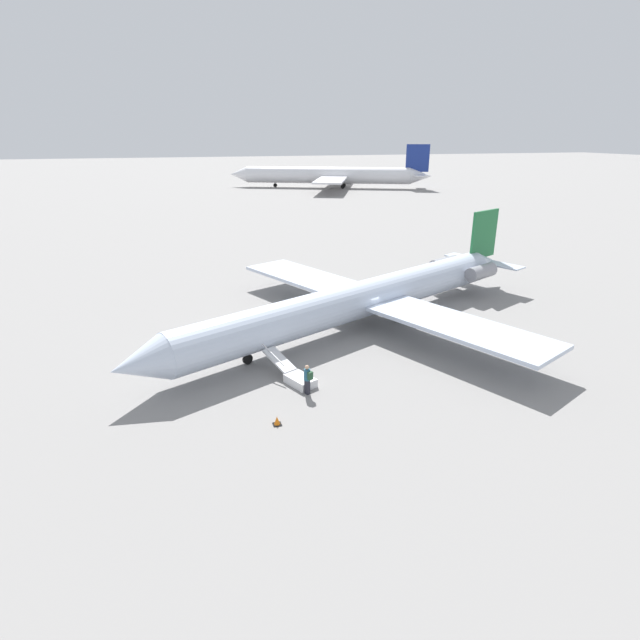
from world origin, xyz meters
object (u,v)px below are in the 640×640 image
at_px(airplane_main, 369,297).
at_px(passenger, 308,378).
at_px(airplane_far_center, 331,175).
at_px(boarding_stairs, 296,376).

height_order(airplane_main, passenger, airplane_main).
height_order(airplane_far_center, boarding_stairs, airplane_far_center).
bearing_deg(passenger, airplane_main, -62.53).
bearing_deg(airplane_main, airplane_far_center, -130.62).
distance_m(airplane_far_center, passenger, 112.10).
bearing_deg(airplane_main, passenger, 27.47).
relative_size(airplane_main, boarding_stairs, 8.41).
xyz_separation_m(airplane_main, boarding_stairs, (7.53, 7.67, -1.73)).
xyz_separation_m(airplane_far_center, boarding_stairs, (35.83, 104.74, -2.90)).
relative_size(airplane_far_center, passenger, 28.94).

